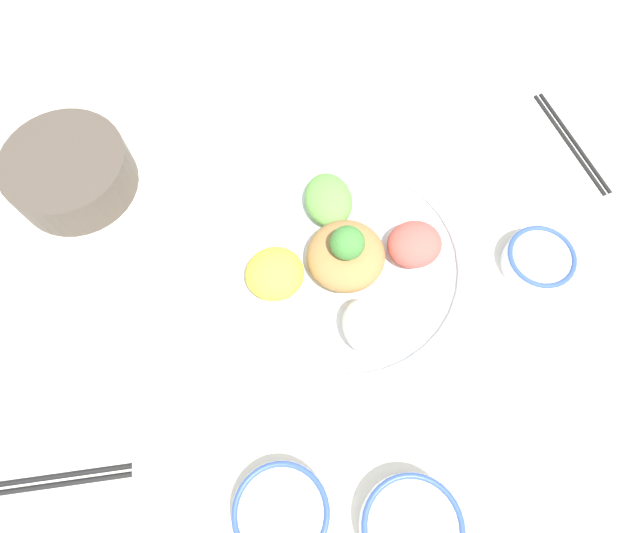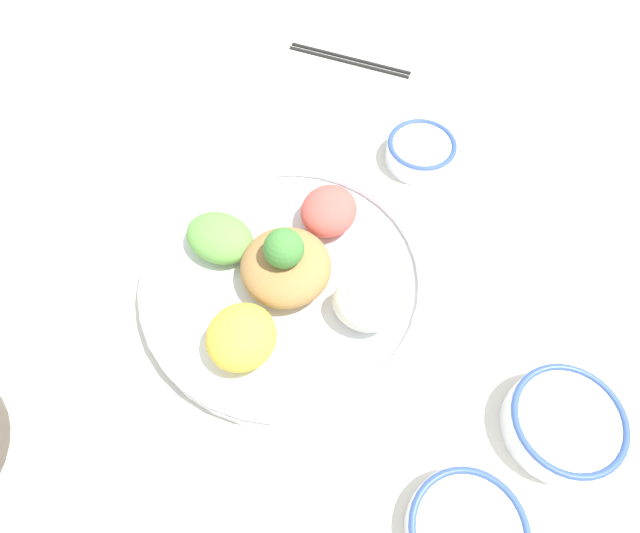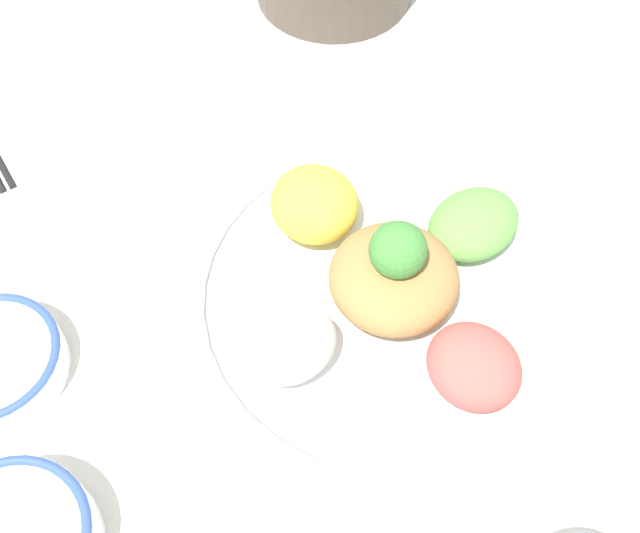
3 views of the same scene
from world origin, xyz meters
The scene contains 9 objects.
ground_plane centered at (0.00, 0.00, 0.00)m, with size 2.40×2.40×0.00m, color silver.
salad_platter centered at (0.00, -0.01, 0.03)m, with size 0.36×0.36×0.11m.
sauce_bowl_red centered at (-0.03, 0.26, 0.02)m, with size 0.10×0.10×0.04m.
rice_bowl_blue centered at (0.33, -0.06, 0.02)m, with size 0.12×0.12×0.03m.
sauce_bowl_dark centered at (0.33, 0.09, 0.02)m, with size 0.12×0.12×0.04m.
side_serving_bowl centered at (-0.10, -0.43, 0.04)m, with size 0.18×0.18×0.07m.
chopsticks_pair_near centered at (-0.25, 0.34, 0.00)m, with size 0.19×0.11×0.01m.
chopsticks_pair_far centered at (0.32, -0.36, 0.00)m, with size 0.07×0.22×0.01m.
serving_spoon_main centered at (-0.42, -0.21, 0.00)m, with size 0.12×0.06×0.01m.
Camera 1 is at (0.30, -0.02, 0.72)m, focal length 30.00 mm.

